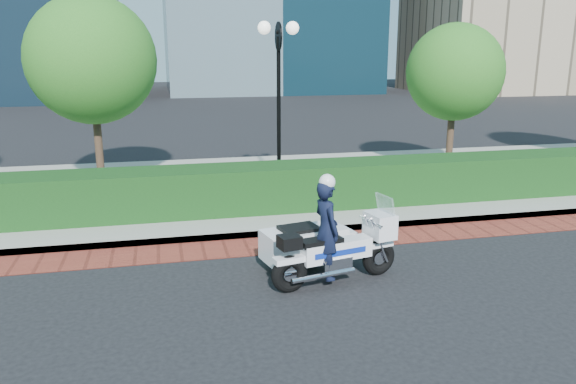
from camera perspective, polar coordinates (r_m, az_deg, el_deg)
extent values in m
plane|color=black|center=(9.56, -0.27, -8.44)|extent=(120.00, 120.00, 0.00)
cube|color=maroon|center=(10.93, -2.00, -5.44)|extent=(60.00, 1.00, 0.01)
cube|color=gray|center=(15.17, -5.24, 0.42)|extent=(60.00, 8.00, 0.15)
cube|color=black|center=(12.73, -3.83, 0.41)|extent=(18.00, 1.20, 1.00)
cylinder|color=black|center=(14.51, -0.92, 0.76)|extent=(0.30, 0.30, 0.30)
cylinder|color=black|center=(14.20, -0.95, 8.04)|extent=(0.10, 0.10, 3.70)
cylinder|color=black|center=(14.12, -0.98, 15.52)|extent=(0.04, 0.70, 0.70)
sphere|color=white|center=(14.05, -2.44, 16.34)|extent=(0.32, 0.32, 0.32)
sphere|color=white|center=(14.20, 0.46, 16.33)|extent=(0.32, 0.32, 0.32)
cylinder|color=#332319|center=(15.39, -18.66, 4.34)|extent=(0.20, 0.20, 2.17)
sphere|color=#185916|center=(15.19, -19.33, 12.55)|extent=(3.20, 3.20, 3.20)
cylinder|color=#332319|center=(17.49, 16.13, 5.23)|extent=(0.20, 0.20, 1.92)
sphere|color=#185916|center=(17.31, 16.58, 11.59)|extent=(2.80, 2.80, 2.80)
torus|color=black|center=(8.82, 0.13, -8.32)|extent=(0.63, 0.31, 0.61)
torus|color=black|center=(9.59, 9.18, -6.59)|extent=(0.63, 0.31, 0.61)
cube|color=silver|center=(9.08, 4.89, -5.88)|extent=(1.23, 0.54, 0.31)
cube|color=silver|center=(9.14, 4.61, -7.22)|extent=(0.57, 0.47, 0.26)
cube|color=silver|center=(9.41, 9.32, -3.34)|extent=(0.47, 0.57, 0.41)
cube|color=silver|center=(9.37, 9.86, -1.39)|extent=(0.21, 0.47, 0.37)
cube|color=black|center=(8.89, 3.37, -5.03)|extent=(0.73, 0.42, 0.09)
cube|color=black|center=(8.63, 0.14, -5.10)|extent=(0.38, 0.36, 0.20)
cube|color=silver|center=(9.68, 1.61, -5.22)|extent=(1.53, 0.93, 0.51)
cube|color=black|center=(9.55, 1.13, -3.74)|extent=(0.73, 0.59, 0.07)
torus|color=black|center=(10.10, 0.00, -5.77)|extent=(0.48, 0.24, 0.46)
imported|color=black|center=(8.88, 3.91, -3.87)|extent=(0.49, 0.65, 1.59)
sphere|color=white|center=(8.67, 4.00, 1.01)|extent=(0.26, 0.26, 0.26)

